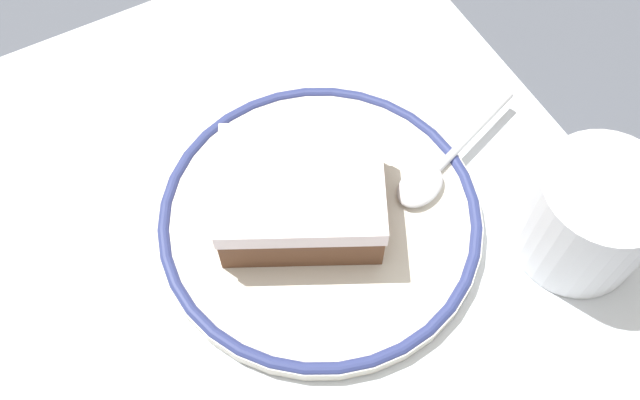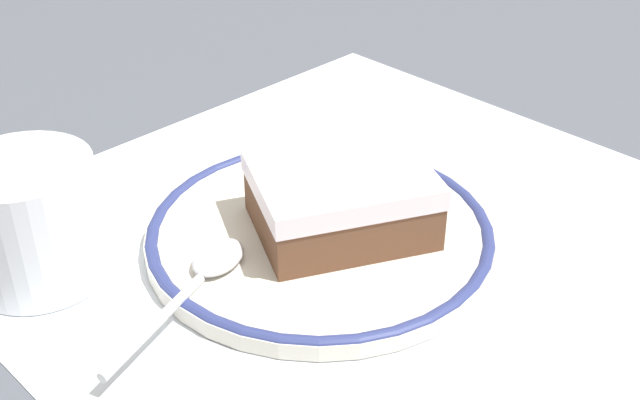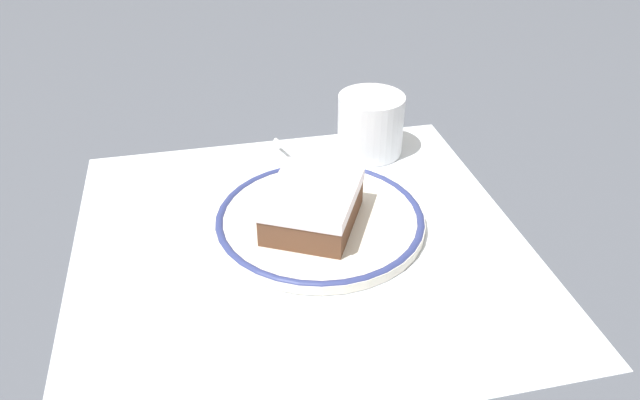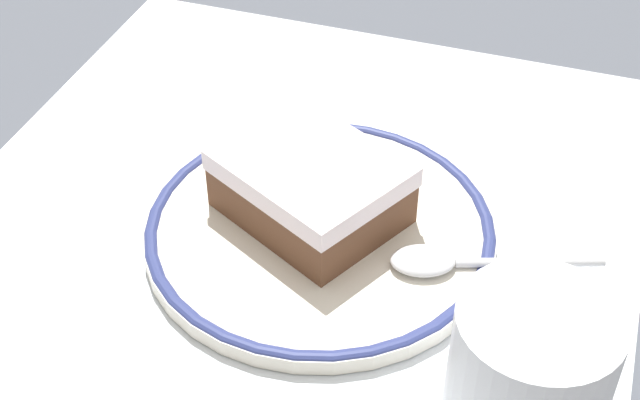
% 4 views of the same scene
% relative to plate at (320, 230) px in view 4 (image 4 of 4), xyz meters
% --- Properties ---
extents(ground_plane, '(2.40, 2.40, 0.00)m').
position_rel_plate_xyz_m(ground_plane, '(-0.02, 0.02, -0.01)').
color(ground_plane, '#4C515B').
extents(placemat, '(0.42, 0.44, 0.00)m').
position_rel_plate_xyz_m(placemat, '(-0.02, 0.02, -0.01)').
color(placemat, silver).
rests_on(placemat, ground_plane).
extents(plate, '(0.21, 0.21, 0.01)m').
position_rel_plate_xyz_m(plate, '(0.00, 0.00, 0.00)').
color(plate, silver).
rests_on(plate, placemat).
extents(cake_slice, '(0.13, 0.12, 0.04)m').
position_rel_plate_xyz_m(cake_slice, '(-0.01, 0.01, 0.02)').
color(cake_slice, brown).
rests_on(cake_slice, plate).
extents(spoon, '(0.12, 0.06, 0.01)m').
position_rel_plate_xyz_m(spoon, '(0.08, -0.01, 0.01)').
color(spoon, silver).
rests_on(spoon, plate).
extents(cup, '(0.08, 0.08, 0.07)m').
position_rel_plate_xyz_m(cup, '(0.14, -0.09, 0.02)').
color(cup, white).
rests_on(cup, placemat).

